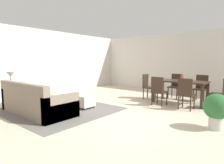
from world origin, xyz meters
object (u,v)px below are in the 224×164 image
object	(u,v)px
dining_chair_head_west	(148,85)
book_on_ottoman	(79,94)
dining_chair_far_left	(176,85)
dining_table	(180,83)
side_table	(12,92)
dining_chair_near_left	(158,89)
dining_chair_far_right	(201,86)
dining_chair_near_right	(186,92)
couch	(36,103)
vase_centerpiece	(182,78)
potted_plant	(217,109)
table_lamp	(11,75)
dining_chair_head_east	(221,91)
ottoman_table	(78,99)

from	to	relation	value
dining_chair_head_west	book_on_ottoman	xyz separation A→B (m)	(-1.01, -2.44, -0.12)
dining_chair_far_left	dining_table	bearing A→B (deg)	-59.99
dining_chair_head_west	book_on_ottoman	size ratio (longest dim) A/B	3.54
side_table	dining_chair_head_west	xyz separation A→B (m)	(2.80, 3.69, 0.08)
dining_chair_near_left	dining_chair_far_right	xyz separation A→B (m)	(0.85, 1.58, 0.00)
dining_chair_near_right	book_on_ottoman	xyz separation A→B (m)	(-2.65, -1.70, -0.12)
couch	vase_centerpiece	distance (m)	4.55
couch	dining_table	world-z (taller)	couch
potted_plant	book_on_ottoman	bearing A→B (deg)	-172.12
table_lamp	dining_chair_head_east	world-z (taller)	table_lamp
dining_chair_far_right	dining_chair_head_east	world-z (taller)	same
book_on_ottoman	side_table	bearing A→B (deg)	-145.00
side_table	dining_chair_head_east	bearing A→B (deg)	35.85
dining_chair_far_right	vase_centerpiece	size ratio (longest dim) A/B	4.85
ottoman_table	dining_chair_near_right	size ratio (longest dim) A/B	1.21
dining_table	dining_chair_far_left	world-z (taller)	dining_chair_far_left
ottoman_table	potted_plant	size ratio (longest dim) A/B	1.48
dining_chair_near_left	vase_centerpiece	world-z (taller)	vase_centerpiece
couch	ottoman_table	xyz separation A→B (m)	(0.28, 1.22, -0.07)
side_table	dining_chair_near_left	world-z (taller)	dining_chair_near_left
dining_chair_far_left	book_on_ottoman	world-z (taller)	dining_chair_far_left
dining_table	dining_chair_head_west	world-z (taller)	dining_chair_head_west
dining_chair_far_left	dining_chair_head_west	size ratio (longest dim) A/B	1.00
side_table	dining_chair_near_left	size ratio (longest dim) A/B	0.60
side_table	dining_chair_far_right	xyz separation A→B (m)	(4.44, 4.51, 0.08)
couch	table_lamp	world-z (taller)	table_lamp
dining_chair_near_right	book_on_ottoman	distance (m)	3.15
dining_table	dining_chair_near_left	world-z (taller)	dining_chair_near_left
couch	vase_centerpiece	world-z (taller)	vase_centerpiece
dining_chair_near_right	book_on_ottoman	bearing A→B (deg)	-147.30
dining_chair_near_left	table_lamp	bearing A→B (deg)	-140.83
ottoman_table	vase_centerpiece	xyz separation A→B (m)	(2.35, 2.45, 0.63)
side_table	table_lamp	distance (m)	0.53
dining_chair_far_right	dining_chair_near_left	bearing A→B (deg)	-118.21
dining_chair_near_left	book_on_ottoman	world-z (taller)	dining_chair_near_left
dining_chair_near_left	dining_chair_far_right	size ratio (longest dim) A/B	1.00
dining_table	dining_chair_far_left	bearing A→B (deg)	120.01
couch	book_on_ottoman	world-z (taller)	couch
dining_chair_far_left	vase_centerpiece	xyz separation A→B (m)	(0.52, -0.79, 0.34)
vase_centerpiece	potted_plant	xyz separation A→B (m)	(1.38, -1.95, -0.41)
table_lamp	dining_chair_near_right	distance (m)	5.34
dining_chair_near_left	ottoman_table	bearing A→B (deg)	-138.38
ottoman_table	dining_table	world-z (taller)	dining_table
couch	dining_chair_far_right	size ratio (longest dim) A/B	2.46
potted_plant	dining_chair_head_west	bearing A→B (deg)	143.78
dining_chair_far_left	side_table	bearing A→B (deg)	-128.29
dining_chair_near_right	dining_chair_far_left	world-z (taller)	same
dining_table	dining_chair_far_left	xyz separation A→B (m)	(-0.44, 0.77, -0.15)
dining_chair_far_right	dining_chair_head_east	xyz separation A→B (m)	(0.74, -0.77, 0.00)
dining_chair_far_left	dining_chair_head_east	xyz separation A→B (m)	(1.64, -0.74, 0.00)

